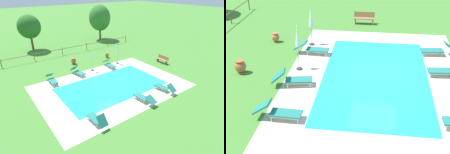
{
  "view_description": "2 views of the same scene",
  "coord_description": "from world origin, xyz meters",
  "views": [
    {
      "loc": [
        -8.91,
        -12.22,
        8.34
      ],
      "look_at": [
        0.43,
        0.5,
        0.6
      ],
      "focal_mm": 29.83,
      "sensor_mm": 36.0,
      "label": 1
    },
    {
      "loc": [
        -14.97,
        0.03,
        7.95
      ],
      "look_at": [
        -1.43,
        1.76,
        0.65
      ],
      "focal_mm": 52.48,
      "sensor_mm": 36.0,
      "label": 2
    }
  ],
  "objects": [
    {
      "name": "pool_coping_rim",
      "position": [
        0.0,
        0.0,
        0.01
      ],
      "size": [
        9.93,
        5.86,
        0.01
      ],
      "color": "beige",
      "rests_on": "ground"
    },
    {
      "name": "patio_umbrella_closed_row_west",
      "position": [
        3.87,
        4.1,
        1.66
      ],
      "size": [
        0.32,
        0.32,
        2.45
      ],
      "color": "#383838",
      "rests_on": "ground"
    },
    {
      "name": "sun_lounger_north_end",
      "position": [
        -3.9,
        -3.67,
        0.4
      ],
      "size": [
        0.69,
        1.87,
        1.0
      ],
      "color": "#237A70",
      "rests_on": "ground"
    },
    {
      "name": "swimming_pool_water",
      "position": [
        0.0,
        0.0,
        0.01
      ],
      "size": [
        9.45,
        5.38,
        0.01
      ],
      "primitive_type": "cube",
      "color": "#23A8C1",
      "rests_on": "ground"
    },
    {
      "name": "terracotta_urn_by_tree",
      "position": [
        4.02,
        6.49,
        0.34
      ],
      "size": [
        0.49,
        0.49,
        0.62
      ],
      "color": "#B7663D",
      "rests_on": "ground"
    },
    {
      "name": "sun_lounger_north_far",
      "position": [
        -1.39,
        3.97,
        0.38
      ],
      "size": [
        0.95,
        2.05,
        0.87
      ],
      "color": "#237A70",
      "rests_on": "ground"
    },
    {
      "name": "ground_plane",
      "position": [
        0.0,
        0.0,
        0.0
      ],
      "size": [
        160.0,
        160.0,
        0.0
      ],
      "primitive_type": "plane",
      "color": "#478433"
    },
    {
      "name": "tree_west_mid",
      "position": [
        8.43,
        14.88,
        3.56
      ],
      "size": [
        3.57,
        3.57,
        5.68
      ],
      "color": "brown",
      "rests_on": "ground"
    },
    {
      "name": "sun_lounger_north_mid",
      "position": [
        0.56,
        -3.61,
        0.36
      ],
      "size": [
        0.76,
        2.1,
        0.74
      ],
      "color": "#237A70",
      "rests_on": "ground"
    },
    {
      "name": "wooden_bench_lawn_side",
      "position": [
        8.34,
        1.05,
        0.47
      ],
      "size": [
        0.46,
        1.5,
        0.87
      ],
      "color": "#937047",
      "rests_on": "ground"
    },
    {
      "name": "patio_umbrella_closed_row_mid_west",
      "position": [
        0.38,
        4.09,
        1.67
      ],
      "size": [
        0.32,
        0.32,
        2.49
      ],
      "color": "#383838",
      "rests_on": "ground"
    },
    {
      "name": "pool_deck_paving",
      "position": [
        0.0,
        0.0,
        0.0
      ],
      "size": [
        13.18,
        9.11,
        0.01
      ],
      "primitive_type": "cube",
      "color": "beige",
      "rests_on": "ground"
    },
    {
      "name": "perimeter_fence",
      "position": [
        -0.2,
        10.8,
        0.7
      ],
      "size": [
        21.98,
        0.08,
        1.05
      ],
      "color": "brown",
      "rests_on": "ground"
    },
    {
      "name": "tree_far_west",
      "position": [
        -2.73,
        15.55,
        3.28
      ],
      "size": [
        3.1,
        3.1,
        4.91
      ],
      "color": "brown",
      "rests_on": "ground"
    },
    {
      "name": "sun_lounger_south_mid",
      "position": [
        3.19,
        -3.48,
        0.37
      ],
      "size": [
        0.82,
        2.04,
        0.86
      ],
      "color": "#237A70",
      "rests_on": "ground"
    },
    {
      "name": "sun_lounger_south_near_corner",
      "position": [
        -4.21,
        3.85,
        0.37
      ],
      "size": [
        0.64,
        2.03,
        0.81
      ],
      "color": "#237A70",
      "rests_on": "ground"
    },
    {
      "name": "sun_lounger_north_near_steps",
      "position": [
        2.44,
        3.76,
        0.36
      ],
      "size": [
        0.7,
        2.07,
        0.77
      ],
      "color": "#237A70",
      "rests_on": "ground"
    },
    {
      "name": "terracotta_urn_near_fence",
      "position": [
        -0.43,
        7.03,
        0.39
      ],
      "size": [
        0.59,
        0.59,
        0.72
      ],
      "color": "#A85B38",
      "rests_on": "ground"
    }
  ]
}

